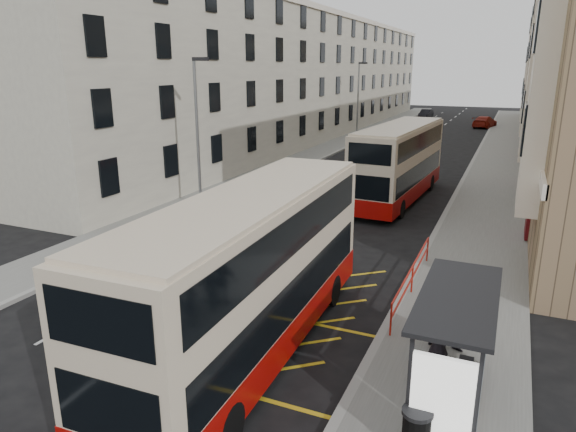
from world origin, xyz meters
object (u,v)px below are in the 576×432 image
at_px(double_decker_rear, 399,163).
at_px(car_dark, 426,114).
at_px(car_red, 485,122).
at_px(pedestrian_mid, 456,322).
at_px(car_silver, 395,126).
at_px(street_lamp_near, 198,127).
at_px(pedestrian_far, 438,317).
at_px(street_lamp_far, 358,97).
at_px(bus_shelter, 461,334).
at_px(white_van, 382,139).
at_px(litter_bin, 416,432).
at_px(double_decker_front, 252,274).
at_px(pedestrian_near, 438,345).

height_order(double_decker_rear, car_dark, double_decker_rear).
bearing_deg(car_red, pedestrian_mid, 105.30).
height_order(pedestrian_mid, car_silver, pedestrian_mid).
height_order(street_lamp_near, pedestrian_far, street_lamp_near).
bearing_deg(street_lamp_near, street_lamp_far, 90.00).
height_order(street_lamp_far, pedestrian_far, street_lamp_far).
height_order(bus_shelter, white_van, bus_shelter).
relative_size(double_decker_rear, white_van, 1.89).
xyz_separation_m(car_silver, car_dark, (0.52, 19.82, -0.09)).
distance_m(street_lamp_near, white_van, 27.99).
distance_m(street_lamp_near, litter_bin, 20.32).
bearing_deg(bus_shelter, street_lamp_near, 139.86).
relative_size(street_lamp_near, double_decker_rear, 0.70).
bearing_deg(white_van, street_lamp_near, -116.36).
relative_size(double_decker_rear, car_silver, 2.51).
relative_size(double_decker_rear, litter_bin, 10.97).
xyz_separation_m(double_decker_front, car_silver, (-7.38, 51.37, -1.54)).
distance_m(street_lamp_far, double_decker_front, 42.71).
height_order(street_lamp_near, pedestrian_near, street_lamp_near).
distance_m(double_decker_rear, car_red, 43.00).
xyz_separation_m(litter_bin, car_red, (-2.60, 63.77, 0.06)).
distance_m(street_lamp_far, double_decker_rear, 25.11).
bearing_deg(street_lamp_near, pedestrian_far, -34.43).
relative_size(street_lamp_far, double_decker_front, 0.70).
height_order(street_lamp_near, street_lamp_far, same).
bearing_deg(car_red, car_dark, -34.53).
xyz_separation_m(street_lamp_far, double_decker_rear, (9.30, -23.21, -2.35)).
relative_size(street_lamp_far, pedestrian_near, 4.61).
height_order(double_decker_rear, litter_bin, double_decker_rear).
relative_size(bus_shelter, litter_bin, 4.10).
bearing_deg(pedestrian_far, double_decker_front, 30.07).
bearing_deg(car_dark, pedestrian_far, -76.14).
bearing_deg(car_dark, car_silver, -87.11).
bearing_deg(double_decker_front, pedestrian_mid, 18.91).
relative_size(street_lamp_far, pedestrian_mid, 4.42).
relative_size(pedestrian_near, car_red, 0.34).
bearing_deg(litter_bin, street_lamp_far, 107.79).
bearing_deg(double_decker_rear, pedestrian_near, -71.51).
relative_size(bus_shelter, pedestrian_mid, 2.35).
bearing_deg(pedestrian_near, street_lamp_near, -76.84).
bearing_deg(street_lamp_near, double_decker_rear, 36.16).
xyz_separation_m(pedestrian_far, car_silver, (-12.04, 49.26, -0.25)).
xyz_separation_m(street_lamp_far, car_silver, (1.85, 9.74, -3.86)).
xyz_separation_m(street_lamp_near, car_dark, (2.37, 59.56, -3.95)).
distance_m(pedestrian_near, car_red, 60.84).
xyz_separation_m(litter_bin, white_van, (-10.85, 41.59, 0.15)).
height_order(street_lamp_near, double_decker_front, street_lamp_near).
relative_size(street_lamp_far, double_decker_rear, 0.70).
relative_size(double_decker_front, white_van, 1.91).
xyz_separation_m(pedestrian_near, car_red, (-2.57, 60.78, -0.27)).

